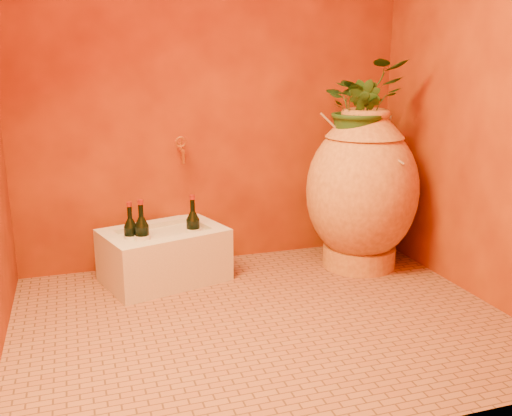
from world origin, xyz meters
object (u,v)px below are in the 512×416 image
object	(u,v)px
stone_basin	(164,256)
wall_tap	(181,148)
wine_bottle_a	(193,231)
wine_bottle_c	(142,238)
amphora	(362,190)
wine_bottle_b	(131,238)

from	to	relation	value
stone_basin	wall_tap	world-z (taller)	wall_tap
wine_bottle_a	wine_bottle_c	size ratio (longest dim) A/B	0.98
wine_bottle_a	wall_tap	xyz separation A→B (m)	(-0.01, 0.22, 0.47)
amphora	wine_bottle_c	xyz separation A→B (m)	(-1.38, 0.07, -0.20)
amphora	stone_basin	xyz separation A→B (m)	(-1.24, 0.14, -0.35)
wine_bottle_b	wall_tap	size ratio (longest dim) A/B	2.09
amphora	wine_bottle_b	distance (m)	1.45
wine_bottle_c	stone_basin	bearing A→B (deg)	28.12
amphora	wall_tap	world-z (taller)	amphora
stone_basin	wine_bottle_c	size ratio (longest dim) A/B	2.27
wine_bottle_a	wine_bottle_b	xyz separation A→B (m)	(-0.37, -0.01, -0.00)
stone_basin	wine_bottle_a	distance (m)	0.23
stone_basin	wine_bottle_c	world-z (taller)	wine_bottle_c
amphora	wine_bottle_a	xyz separation A→B (m)	(-1.06, 0.12, -0.20)
amphora	wall_tap	bearing A→B (deg)	162.41
wall_tap	wine_bottle_c	bearing A→B (deg)	-137.00
wall_tap	amphora	bearing A→B (deg)	-17.59
wine_bottle_b	wine_bottle_c	size ratio (longest dim) A/B	0.94
wall_tap	wine_bottle_b	bearing A→B (deg)	-147.11
wine_bottle_b	wine_bottle_c	distance (m)	0.08
wine_bottle_c	wine_bottle_b	bearing A→B (deg)	142.12
amphora	wine_bottle_b	size ratio (longest dim) A/B	3.06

